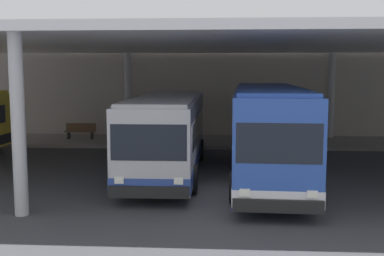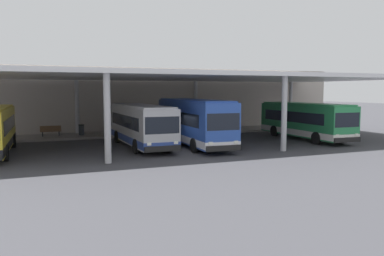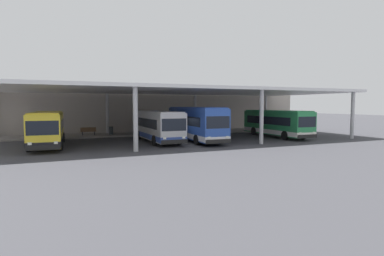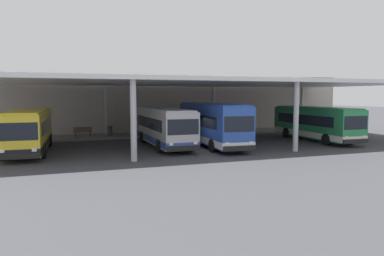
{
  "view_description": "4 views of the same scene",
  "coord_description": "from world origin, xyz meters",
  "px_view_note": "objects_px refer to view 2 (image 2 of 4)",
  "views": [
    {
      "loc": [
        -0.37,
        -15.75,
        4.19
      ],
      "look_at": [
        -1.62,
        4.21,
        1.79
      ],
      "focal_mm": 44.91,
      "sensor_mm": 36.0,
      "label": 1
    },
    {
      "loc": [
        -10.28,
        -25.49,
        4.25
      ],
      "look_at": [
        1.23,
        2.51,
        1.37
      ],
      "focal_mm": 36.78,
      "sensor_mm": 36.0,
      "label": 2
    },
    {
      "loc": [
        -11.83,
        -27.41,
        3.78
      ],
      "look_at": [
        1.16,
        2.94,
        1.34
      ],
      "focal_mm": 28.99,
      "sensor_mm": 36.0,
      "label": 3
    },
    {
      "loc": [
        -10.29,
        -25.42,
        4.26
      ],
      "look_at": [
        -0.07,
        3.46,
        1.46
      ],
      "focal_mm": 33.62,
      "sensor_mm": 36.0,
      "label": 4
    }
  ],
  "objects_px": {
    "trash_bin": "(81,130)",
    "bus_middle_bay": "(193,122)",
    "bench_waiting": "(51,131)",
    "bus_second_bay": "(141,125)",
    "bus_far_bay": "(304,120)"
  },
  "relations": [
    {
      "from": "bus_far_bay",
      "to": "trash_bin",
      "type": "relative_size",
      "value": 10.81
    },
    {
      "from": "bus_far_bay",
      "to": "trash_bin",
      "type": "xyz_separation_m",
      "value": [
        -17.96,
        8.97,
        -0.98
      ]
    },
    {
      "from": "bus_middle_bay",
      "to": "bus_far_bay",
      "type": "height_order",
      "value": "bus_middle_bay"
    },
    {
      "from": "bus_middle_bay",
      "to": "bus_far_bay",
      "type": "distance_m",
      "value": 10.52
    },
    {
      "from": "bus_middle_bay",
      "to": "bus_far_bay",
      "type": "bearing_deg",
      "value": -0.45
    },
    {
      "from": "bus_middle_bay",
      "to": "bench_waiting",
      "type": "height_order",
      "value": "bus_middle_bay"
    },
    {
      "from": "bench_waiting",
      "to": "bus_middle_bay",
      "type": "bearing_deg",
      "value": -42.42
    },
    {
      "from": "bus_middle_bay",
      "to": "trash_bin",
      "type": "bearing_deg",
      "value": 129.98
    },
    {
      "from": "bus_middle_bay",
      "to": "bench_waiting",
      "type": "distance_m",
      "value": 13.7
    },
    {
      "from": "bench_waiting",
      "to": "bus_second_bay",
      "type": "bearing_deg",
      "value": -53.77
    },
    {
      "from": "bus_second_bay",
      "to": "bench_waiting",
      "type": "xyz_separation_m",
      "value": [
        -6.11,
        8.34,
        -0.99
      ]
    },
    {
      "from": "bus_far_bay",
      "to": "bus_second_bay",
      "type": "bearing_deg",
      "value": 176.22
    },
    {
      "from": "bench_waiting",
      "to": "trash_bin",
      "type": "relative_size",
      "value": 1.84
    },
    {
      "from": "trash_bin",
      "to": "bus_middle_bay",
      "type": "bearing_deg",
      "value": -50.02
    },
    {
      "from": "bench_waiting",
      "to": "trash_bin",
      "type": "bearing_deg",
      "value": -7.09
    }
  ]
}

